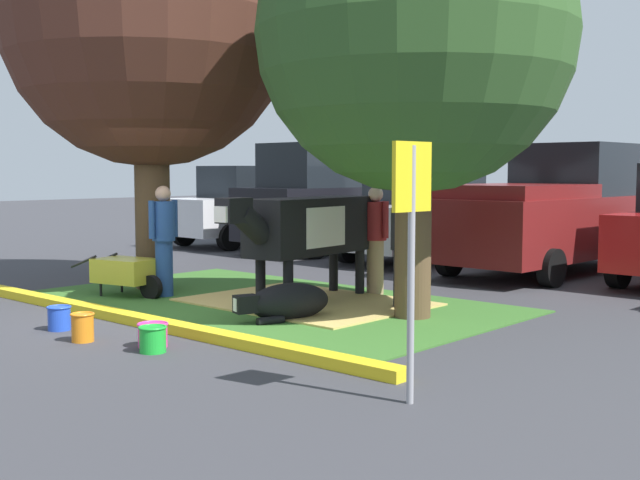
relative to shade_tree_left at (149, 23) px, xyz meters
The scene contains 21 objects.
ground_plane 4.81m from the shade_tree_left, 33.63° to the right, with size 80.00×80.00×0.00m, color #38383D.
grass_island 4.78m from the shade_tree_left, ahead, with size 6.93×4.12×0.02m, color #386B28.
curb_yellow 5.11m from the shade_tree_left, 40.15° to the right, with size 8.13×0.24×0.12m, color yellow.
hay_bedding 5.07m from the shade_tree_left, 11.25° to the left, with size 3.20×2.40×0.04m, color tan.
shade_tree_left is the anchor object (origin of this frame).
shade_tree_right 4.68m from the shade_tree_left, ahead, with size 4.02×4.02×5.63m.
cow_holstein 4.21m from the shade_tree_left, 13.24° to the left, with size 0.91×3.14×1.55m.
calf_lying 5.31m from the shade_tree_left, ahead, with size 0.81×1.33×0.48m.
person_handler 4.87m from the shade_tree_left, 31.41° to the left, with size 0.53×0.34×1.66m.
person_visitor_near 5.41m from the shade_tree_left, 15.14° to the left, with size 0.34×0.48×1.62m.
person_visitor_far 3.42m from the shade_tree_left, 26.21° to the right, with size 0.34×0.53×1.68m.
wheelbarrow 3.91m from the shade_tree_left, 63.74° to the right, with size 1.62×0.81×0.63m.
parking_sign 7.69m from the shade_tree_left, 19.74° to the right, with size 0.07×0.44×2.13m.
bucket_blue 5.26m from the shade_tree_left, 55.50° to the right, with size 0.29×0.29×0.29m.
bucket_orange 5.66m from the shade_tree_left, 47.53° to the right, with size 0.27×0.27×0.32m.
bucket_pink 5.94m from the shade_tree_left, 36.41° to the right, with size 0.34×0.34×0.26m.
bucket_green 6.13m from the shade_tree_left, 36.41° to the right, with size 0.30×0.30×0.28m.
hatchback_white 8.51m from the shade_tree_left, 125.76° to the left, with size 2.14×4.46×2.02m.
suv_black 7.40m from the shade_tree_left, 106.68° to the left, with size 2.24×4.66×2.52m.
sedan_silver 7.12m from the shade_tree_left, 81.81° to the left, with size 2.14×4.46×2.02m.
pickup_truck_maroon 7.98m from the shade_tree_left, 59.51° to the left, with size 2.36×5.47×2.42m.
Camera 1 is at (8.55, -6.37, 1.89)m, focal length 44.87 mm.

